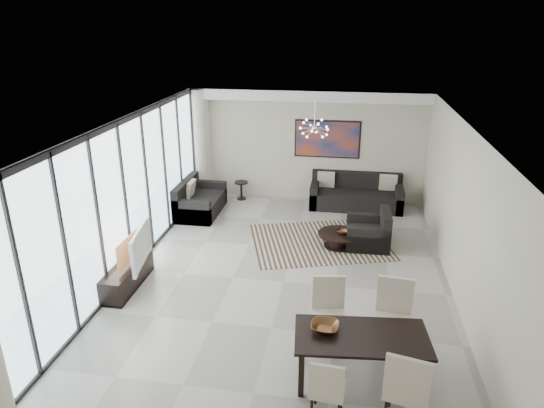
% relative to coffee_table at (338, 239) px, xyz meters
% --- Properties ---
extents(room_shell, '(6.00, 9.00, 2.90)m').
position_rel_coffee_table_xyz_m(room_shell, '(-0.48, -1.65, 1.28)').
color(room_shell, '#A8A39B').
rests_on(room_shell, ground).
extents(window_wall, '(0.37, 8.95, 2.90)m').
position_rel_coffee_table_xyz_m(window_wall, '(-3.80, -1.65, 1.29)').
color(window_wall, silver).
rests_on(window_wall, floor).
extents(soffit, '(5.98, 0.40, 0.26)m').
position_rel_coffee_table_xyz_m(soffit, '(-0.95, 2.65, 2.60)').
color(soffit, white).
rests_on(soffit, room_shell).
extents(painting, '(1.68, 0.04, 0.98)m').
position_rel_coffee_table_xyz_m(painting, '(-0.45, 2.82, 1.48)').
color(painting, '#B14018').
rests_on(painting, room_shell).
extents(chandelier, '(0.66, 0.66, 0.71)m').
position_rel_coffee_table_xyz_m(chandelier, '(-0.65, 0.85, 2.18)').
color(chandelier, silver).
rests_on(chandelier, room_shell).
extents(rug, '(3.37, 2.93, 0.01)m').
position_rel_coffee_table_xyz_m(rug, '(-0.41, 0.17, -0.17)').
color(rug, black).
rests_on(rug, floor).
extents(coffee_table, '(0.88, 0.88, 0.31)m').
position_rel_coffee_table_xyz_m(coffee_table, '(0.00, 0.00, 0.00)').
color(coffee_table, black).
rests_on(coffee_table, floor).
extents(bowl_coffee, '(0.29, 0.29, 0.08)m').
position_rel_coffee_table_xyz_m(bowl_coffee, '(0.07, -0.00, 0.17)').
color(bowl_coffee, brown).
rests_on(bowl_coffee, coffee_table).
extents(sofa_main, '(2.31, 0.95, 0.84)m').
position_rel_coffee_table_xyz_m(sofa_main, '(0.36, 2.42, 0.11)').
color(sofa_main, black).
rests_on(sofa_main, floor).
extents(loveseat, '(0.93, 1.65, 0.82)m').
position_rel_coffee_table_xyz_m(loveseat, '(-3.49, 1.38, 0.10)').
color(loveseat, black).
rests_on(loveseat, floor).
extents(armchair, '(0.91, 0.96, 0.79)m').
position_rel_coffee_table_xyz_m(armchair, '(0.65, 0.16, 0.10)').
color(armchair, black).
rests_on(armchair, floor).
extents(side_table, '(0.36, 0.36, 0.49)m').
position_rel_coffee_table_xyz_m(side_table, '(-2.66, 2.50, 0.15)').
color(side_table, black).
rests_on(side_table, floor).
extents(tv_console, '(0.40, 1.43, 0.45)m').
position_rel_coffee_table_xyz_m(tv_console, '(-3.71, -2.26, 0.05)').
color(tv_console, black).
rests_on(tv_console, floor).
extents(television, '(0.33, 1.17, 0.67)m').
position_rel_coffee_table_xyz_m(television, '(-3.55, -2.18, 0.61)').
color(television, gray).
rests_on(television, tv_console).
extents(dining_table, '(1.80, 1.02, 0.72)m').
position_rel_coffee_table_xyz_m(dining_table, '(0.40, -4.07, 0.46)').
color(dining_table, black).
rests_on(dining_table, floor).
extents(dining_chair_sw, '(0.44, 0.44, 0.90)m').
position_rel_coffee_table_xyz_m(dining_chair_sw, '(0.00, -4.84, 0.34)').
color(dining_chair_sw, beige).
rests_on(dining_chair_sw, floor).
extents(dining_chair_se, '(0.61, 0.61, 1.11)m').
position_rel_coffee_table_xyz_m(dining_chair_se, '(0.90, -4.83, 0.46)').
color(dining_chair_se, beige).
rests_on(dining_chair_se, floor).
extents(dining_chair_nw, '(0.56, 0.56, 1.05)m').
position_rel_coffee_table_xyz_m(dining_chair_nw, '(-0.06, -3.28, 0.43)').
color(dining_chair_nw, beige).
rests_on(dining_chair_nw, floor).
extents(dining_chair_ne, '(0.56, 0.56, 1.11)m').
position_rel_coffee_table_xyz_m(dining_chair_ne, '(0.86, -3.28, 0.46)').
color(dining_chair_ne, beige).
rests_on(dining_chair_ne, floor).
extents(bowl_dining, '(0.41, 0.41, 0.09)m').
position_rel_coffee_table_xyz_m(bowl_dining, '(-0.08, -4.02, 0.59)').
color(bowl_dining, brown).
rests_on(bowl_dining, dining_table).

